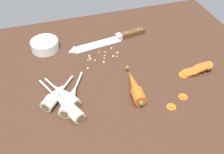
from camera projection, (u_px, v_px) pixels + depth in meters
ground_plane at (110, 81)px, 100.01cm from camera, size 120.00×90.00×4.00cm
chefs_knife at (107, 41)px, 114.16cm from camera, size 34.83×8.28×4.18cm
whole_carrot at (135, 87)px, 91.62cm from camera, size 5.48×19.09×4.20cm
parsnip_front at (65, 95)px, 88.98cm from camera, size 9.82×17.24×4.00cm
parsnip_mid_left at (71, 99)px, 87.75cm from camera, size 11.55×19.01×4.00cm
parsnip_mid_right at (55, 96)px, 88.78cm from camera, size 12.86×14.71×4.00cm
parsnip_back at (66, 105)px, 85.94cm from camera, size 11.97×22.70×4.00cm
carrot_slice_stack at (195, 70)px, 99.12cm from camera, size 13.03×4.09×3.93cm
carrot_slice_stray_near at (171, 107)px, 87.44cm from camera, size 3.17×3.17×0.70cm
carrot_slice_stray_mid at (183, 97)px, 90.71cm from camera, size 3.10×3.10×0.70cm
prep_bowl at (45, 45)px, 109.55cm from camera, size 11.00×11.00×4.00cm
mince_crumbs at (102, 56)px, 106.90cm from camera, size 14.50×10.32×0.83cm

